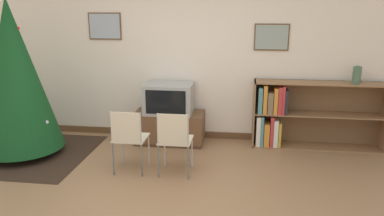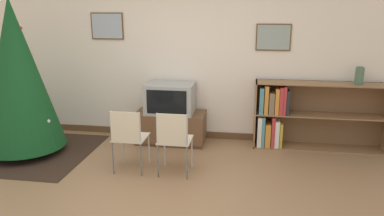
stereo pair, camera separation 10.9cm
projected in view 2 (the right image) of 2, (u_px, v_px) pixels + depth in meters
The scene contains 10 objects.
ground_plane at pixel (150, 212), 3.82m from camera, with size 24.00×24.00×0.00m, color #936B47.
wall_back at pixel (188, 52), 5.71m from camera, with size 8.68×0.11×2.70m.
area_rug at pixel (27, 152), 5.38m from camera, with size 1.86×1.69×0.01m.
christmas_tree at pixel (17, 75), 5.08m from camera, with size 1.13×1.13×2.26m.
tv_console at pixel (171, 127), 5.73m from camera, with size 1.05×0.52×0.47m.
television at pixel (170, 98), 5.60m from camera, with size 0.71×0.51×0.45m.
folding_chair_left at pixel (128, 137), 4.62m from camera, with size 0.40×0.40×0.82m.
folding_chair_right at pixel (174, 139), 4.54m from camera, with size 0.40×0.40×0.82m.
bookshelf at pixel (296, 116), 5.48m from camera, with size 1.88×0.36×0.98m.
vase at pixel (359, 75), 5.17m from camera, with size 0.12×0.12×0.25m.
Camera 2 is at (0.95, -3.29, 2.04)m, focal length 35.00 mm.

